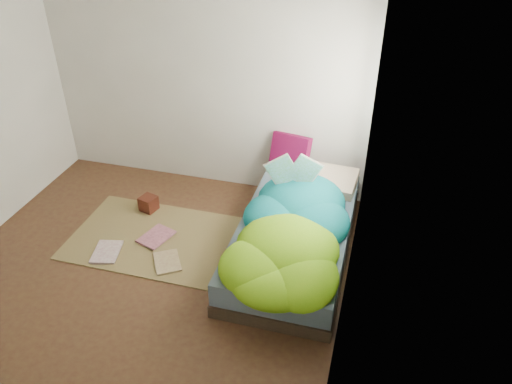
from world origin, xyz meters
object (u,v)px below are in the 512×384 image
at_px(pillow_magenta, 290,153).
at_px(wooden_box, 149,203).
at_px(bed, 294,238).
at_px(open_book, 294,162).
at_px(floor_book_a, 94,252).
at_px(floor_book_b, 147,233).

relative_size(pillow_magenta, wooden_box, 2.58).
xyz_separation_m(bed, open_book, (-0.09, 0.29, 0.64)).
relative_size(wooden_box, floor_book_a, 0.47).
bearing_deg(floor_book_a, bed, 3.72).
relative_size(bed, floor_book_a, 6.05).
bearing_deg(open_book, floor_book_b, -176.33).
height_order(open_book, floor_book_a, open_book).
distance_m(open_book, floor_book_b, 1.63).
bearing_deg(wooden_box, pillow_magenta, 25.89).
bearing_deg(floor_book_b, bed, 22.84).
height_order(pillow_magenta, open_book, open_book).
bearing_deg(bed, open_book, 107.28).
bearing_deg(open_book, wooden_box, 167.64).
distance_m(pillow_magenta, floor_book_a, 2.19).
height_order(pillow_magenta, wooden_box, pillow_magenta).
distance_m(bed, open_book, 0.71).
xyz_separation_m(pillow_magenta, floor_book_a, (-1.56, -1.45, -0.52)).
height_order(open_book, wooden_box, open_book).
xyz_separation_m(bed, floor_book_a, (-1.81, -0.53, -0.14)).
height_order(open_book, floor_book_b, open_book).
bearing_deg(pillow_magenta, wooden_box, -140.64).
relative_size(bed, floor_book_b, 6.01).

